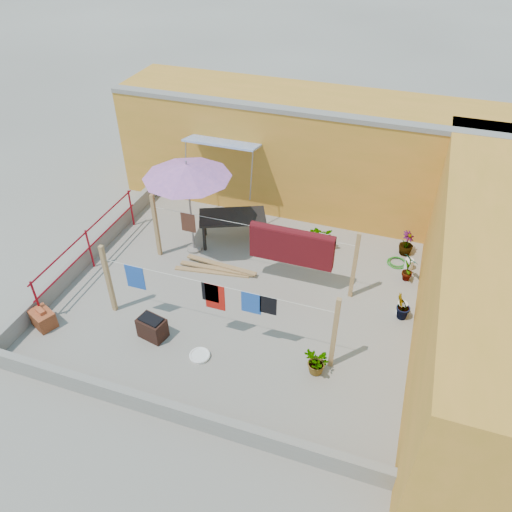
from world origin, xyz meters
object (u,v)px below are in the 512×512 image
patio_umbrella (187,171)px  plant_back_a (319,238)px  water_jug_a (402,308)px  green_hose (397,262)px  outdoor_table (232,218)px  brazier (152,328)px  water_jug_b (409,264)px  brick_stack (43,319)px  white_basin (200,355)px

patio_umbrella → plant_back_a: (3.09, 1.11, -1.97)m
water_jug_a → green_hose: (-0.29, 1.83, -0.12)m
outdoor_table → water_jug_a: size_ratio=5.46×
outdoor_table → brazier: 3.88m
patio_umbrella → water_jug_b: patio_umbrella is taller
brazier → plant_back_a: plant_back_a is taller
brick_stack → water_jug_b: bearing=31.9°
green_hose → plant_back_a: plant_back_a is taller
brick_stack → white_basin: brick_stack is taller
outdoor_table → green_hose: size_ratio=3.88×
brick_stack → green_hose: 8.55m
patio_umbrella → water_jug_b: (5.43, 1.01, -2.18)m
white_basin → water_jug_b: (3.79, 4.34, 0.11)m
patio_umbrella → brazier: bearing=-81.6°
brick_stack → white_basin: size_ratio=1.47×
water_jug_a → plant_back_a: 2.96m
brazier → green_hose: brazier is taller
water_jug_b → green_hose: water_jug_b is taller
brick_stack → plant_back_a: plant_back_a is taller
outdoor_table → white_basin: size_ratio=4.42×
outdoor_table → water_jug_b: bearing=3.7°
water_jug_a → outdoor_table: bearing=163.1°
white_basin → water_jug_b: size_ratio=1.30×
water_jug_b → plant_back_a: size_ratio=0.48×
brazier → plant_back_a: bearing=58.1°
outdoor_table → brick_stack: size_ratio=3.00×
patio_umbrella → water_jug_a: 5.89m
white_basin → plant_back_a: 4.68m
green_hose → brazier: bearing=-137.7°
white_basin → water_jug_a: (3.79, 2.65, 0.12)m
brick_stack → patio_umbrella: bearing=61.4°
white_basin → green_hose: 5.69m
brick_stack → water_jug_b: brick_stack is taller
patio_umbrella → white_basin: bearing=-63.8°
outdoor_table → white_basin: bearing=-78.7°
water_jug_b → plant_back_a: bearing=177.5°
brick_stack → water_jug_a: (7.40, 2.92, -0.04)m
outdoor_table → brazier: outdoor_table is taller
outdoor_table → white_basin: (0.81, -4.05, -0.69)m
outdoor_table → water_jug_b: size_ratio=5.73×
brazier → white_basin: brazier is taller
outdoor_table → brazier: (-0.37, -3.83, -0.48)m
white_basin → water_jug_b: 5.77m
brick_stack → plant_back_a: 6.91m
white_basin → brazier: bearing=169.6°
brazier → green_hose: bearing=42.3°
brazier → patio_umbrella: bearing=98.4°
water_jug_b → green_hose: bearing=154.7°
brazier → water_jug_a: bearing=26.1°
outdoor_table → green_hose: (4.32, 0.43, -0.70)m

